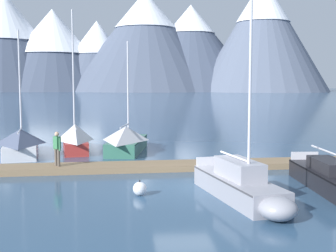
% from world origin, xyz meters
% --- Properties ---
extents(ground_plane, '(700.00, 700.00, 0.00)m').
position_xyz_m(ground_plane, '(0.00, 0.00, 0.00)').
color(ground_plane, '#2D4C6B').
extents(mountain_west_summit, '(83.64, 83.64, 55.78)m').
position_xyz_m(mountain_west_summit, '(-65.64, 246.13, 29.58)').
color(mountain_west_summit, '#424C60').
rests_on(mountain_west_summit, ground).
extents(mountain_central_massif, '(73.77, 73.77, 45.66)m').
position_xyz_m(mountain_central_massif, '(-38.21, 242.57, 24.40)').
color(mountain_central_massif, '#424C60').
rests_on(mountain_central_massif, ground).
extents(mountain_shoulder_ridge, '(56.06, 56.06, 38.99)m').
position_xyz_m(mountain_shoulder_ridge, '(-13.56, 238.46, 20.55)').
color(mountain_shoulder_ridge, '#4C566B').
rests_on(mountain_shoulder_ridge, ground).
extents(mountain_east_summit, '(88.53, 88.53, 54.71)m').
position_xyz_m(mountain_east_summit, '(13.23, 233.78, 28.24)').
color(mountain_east_summit, '#4C566B').
rests_on(mountain_east_summit, ground).
extents(mountain_rear_spur, '(78.33, 78.33, 47.97)m').
position_xyz_m(mountain_rear_spur, '(38.76, 234.11, 24.59)').
color(mountain_rear_spur, '#424C60').
rests_on(mountain_rear_spur, ground).
extents(mountain_north_horn, '(68.45, 68.45, 58.10)m').
position_xyz_m(mountain_north_horn, '(72.65, 210.79, 30.10)').
color(mountain_north_horn, slate).
rests_on(mountain_north_horn, ground).
extents(dock, '(21.00, 2.39, 0.30)m').
position_xyz_m(dock, '(0.00, 4.00, 0.15)').
color(dock, '#846B4C').
rests_on(dock, ground).
extents(sailboat_nearest_berth, '(2.68, 6.36, 7.50)m').
position_xyz_m(sailboat_nearest_berth, '(-8.53, 9.27, 0.78)').
color(sailboat_nearest_berth, silver).
rests_on(sailboat_nearest_berth, ground).
extents(sailboat_second_berth, '(2.21, 6.22, 9.00)m').
position_xyz_m(sailboat_second_berth, '(-5.49, 10.72, 0.83)').
color(sailboat_second_berth, '#B2332D').
rests_on(sailboat_second_berth, ground).
extents(sailboat_mid_dock_port, '(3.03, 6.76, 7.00)m').
position_xyz_m(sailboat_mid_dock_port, '(-2.14, 10.14, 0.78)').
color(sailboat_mid_dock_port, '#336B56').
rests_on(sailboat_mid_dock_port, ground).
extents(sailboat_mid_dock_starboard, '(2.44, 6.51, 8.58)m').
position_xyz_m(sailboat_mid_dock_starboard, '(1.79, -2.45, 0.58)').
color(sailboat_mid_dock_starboard, '#93939E').
rests_on(sailboat_mid_dock_starboard, ground).
extents(sailboat_far_berth, '(1.81, 6.97, 8.87)m').
position_xyz_m(sailboat_far_berth, '(5.76, -1.60, 0.52)').
color(sailboat_far_berth, black).
rests_on(sailboat_far_berth, ground).
extents(person_on_dock, '(0.40, 0.49, 1.69)m').
position_xyz_m(person_on_dock, '(-5.70, 3.78, 1.26)').
color(person_on_dock, brown).
rests_on(person_on_dock, dock).
extents(mooring_buoy_inner_mooring, '(0.53, 0.53, 0.61)m').
position_xyz_m(mooring_buoy_inner_mooring, '(-1.93, -1.27, 0.27)').
color(mooring_buoy_inner_mooring, white).
rests_on(mooring_buoy_inner_mooring, ground).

